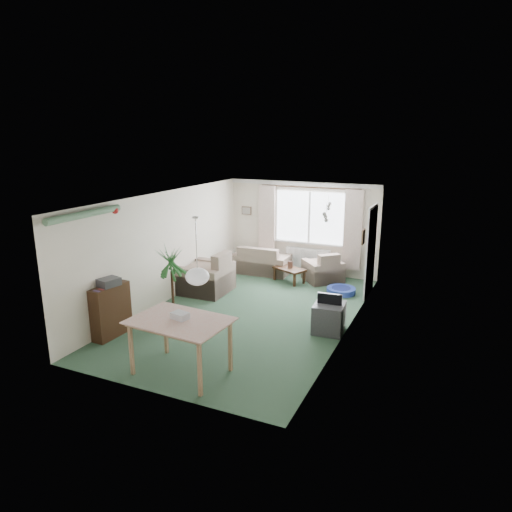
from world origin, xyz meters
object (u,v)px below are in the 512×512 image
at_px(tv_cube, 329,318).
at_px(pet_bed, 341,291).
at_px(armchair_corner, 323,266).
at_px(dining_table, 181,347).
at_px(bookshelf, 111,311).
at_px(houseplant, 172,286).
at_px(armchair_left, 206,272).
at_px(sofa, 262,259).
at_px(coffee_table, 289,275).

relative_size(tv_cube, pet_bed, 0.90).
xyz_separation_m(armchair_corner, dining_table, (-0.69, -5.33, 0.05)).
height_order(bookshelf, dining_table, bookshelf).
height_order(houseplant, dining_table, houseplant).
relative_size(armchair_left, tv_cube, 1.81).
height_order(sofa, houseplant, houseplant).
bearing_deg(armchair_left, coffee_table, 133.67).
relative_size(sofa, tv_cube, 2.46).
distance_m(sofa, pet_bed, 2.47).
distance_m(armchair_left, dining_table, 3.76).
distance_m(bookshelf, pet_bed, 5.14).
xyz_separation_m(bookshelf, dining_table, (1.89, -0.62, -0.05)).
bearing_deg(dining_table, coffee_table, 90.62).
bearing_deg(sofa, coffee_table, 152.72).
height_order(armchair_left, tv_cube, armchair_left).
height_order(sofa, dining_table, dining_table).
distance_m(sofa, coffee_table, 1.05).
relative_size(bookshelf, houseplant, 0.62).
xyz_separation_m(houseplant, dining_table, (1.19, -1.55, -0.35)).
relative_size(houseplant, pet_bed, 2.35).
bearing_deg(bookshelf, tv_cube, 29.44).
xyz_separation_m(coffee_table, bookshelf, (-1.84, -4.30, 0.30)).
xyz_separation_m(tv_cube, pet_bed, (-0.30, 2.18, -0.20)).
bearing_deg(bookshelf, coffee_table, 69.41).
bearing_deg(coffee_table, dining_table, -89.38).
bearing_deg(pet_bed, sofa, 162.01).
bearing_deg(armchair_left, dining_table, 23.25).
distance_m(bookshelf, dining_table, 1.99).
distance_m(houseplant, tv_cube, 3.01).
bearing_deg(armchair_corner, houseplant, 21.58).
bearing_deg(sofa, houseplant, 84.58).
xyz_separation_m(dining_table, tv_cube, (1.65, 2.41, -0.15)).
height_order(armchair_corner, coffee_table, armchair_corner).
relative_size(armchair_left, coffee_table, 1.37).
height_order(armchair_left, houseplant, houseplant).
relative_size(armchair_left, pet_bed, 1.64).
relative_size(houseplant, tv_cube, 2.60).
distance_m(coffee_table, tv_cube, 3.03).
xyz_separation_m(armchair_left, coffee_table, (1.50, 1.49, -0.31)).
xyz_separation_m(sofa, armchair_left, (-0.56, -1.93, 0.12)).
relative_size(armchair_corner, pet_bed, 1.29).
xyz_separation_m(sofa, bookshelf, (-0.90, -4.73, 0.11)).
xyz_separation_m(sofa, houseplant, (-0.20, -3.80, 0.41)).
distance_m(armchair_left, houseplant, 1.93).
height_order(bookshelf, tv_cube, bookshelf).
distance_m(armchair_corner, houseplant, 4.24).
height_order(houseplant, pet_bed, houseplant).
height_order(bookshelf, houseplant, houseplant).
bearing_deg(sofa, pet_bed, 159.64).
height_order(armchair_left, bookshelf, armchair_left).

